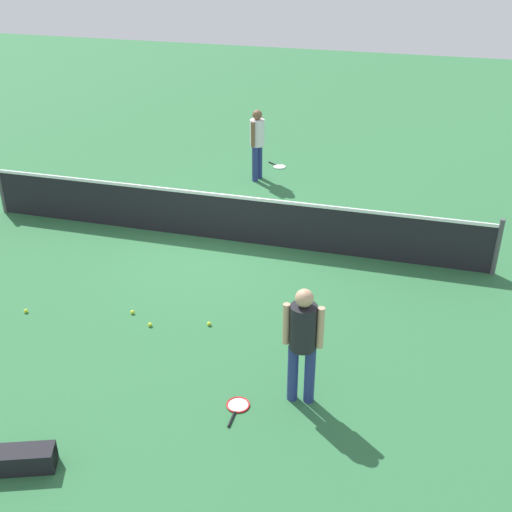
# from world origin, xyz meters

# --- Properties ---
(ground_plane) EXTENTS (40.00, 40.00, 0.00)m
(ground_plane) POSITION_xyz_m (0.00, 0.00, 0.00)
(ground_plane) COLOR #2D6B3D
(court_net) EXTENTS (10.09, 0.09, 1.07)m
(court_net) POSITION_xyz_m (0.00, 0.00, 0.50)
(court_net) COLOR #4C4C51
(court_net) RESTS_ON ground_plane
(player_near_side) EXTENTS (0.53, 0.36, 1.70)m
(player_near_side) POSITION_xyz_m (2.39, -4.20, 1.01)
(player_near_side) COLOR navy
(player_near_side) RESTS_ON ground_plane
(player_far_side) EXTENTS (0.41, 0.53, 1.70)m
(player_far_side) POSITION_xyz_m (-0.28, 3.29, 1.01)
(player_far_side) COLOR navy
(player_far_side) RESTS_ON ground_plane
(tennis_racket_near_player) EXTENTS (0.32, 0.58, 0.03)m
(tennis_racket_near_player) POSITION_xyz_m (1.63, -4.57, 0.01)
(tennis_racket_near_player) COLOR red
(tennis_racket_near_player) RESTS_ON ground_plane
(tennis_racket_far_player) EXTENTS (0.57, 0.48, 0.03)m
(tennis_racket_far_player) POSITION_xyz_m (0.02, 4.26, 0.01)
(tennis_racket_far_player) COLOR white
(tennis_racket_far_player) RESTS_ON ground_plane
(tennis_ball_near_player) EXTENTS (0.07, 0.07, 0.07)m
(tennis_ball_near_player) POSITION_xyz_m (-0.64, -2.92, 0.03)
(tennis_ball_near_player) COLOR #C6E033
(tennis_ball_near_player) RESTS_ON ground_plane
(tennis_ball_by_net) EXTENTS (0.07, 0.07, 0.07)m
(tennis_ball_by_net) POSITION_xyz_m (0.65, -2.90, 0.03)
(tennis_ball_by_net) COLOR #C6E033
(tennis_ball_by_net) RESTS_ON ground_plane
(tennis_ball_midcourt) EXTENTS (0.07, 0.07, 0.07)m
(tennis_ball_midcourt) POSITION_xyz_m (-0.23, -3.17, 0.03)
(tennis_ball_midcourt) COLOR #C6E033
(tennis_ball_midcourt) RESTS_ON ground_plane
(tennis_ball_baseline) EXTENTS (0.07, 0.07, 0.07)m
(tennis_ball_baseline) POSITION_xyz_m (-2.32, -3.35, 0.03)
(tennis_ball_baseline) COLOR #C6E033
(tennis_ball_baseline) RESTS_ON ground_plane
(equipment_bag) EXTENTS (0.85, 0.54, 0.28)m
(equipment_bag) POSITION_xyz_m (-0.45, -6.23, 0.14)
(equipment_bag) COLOR black
(equipment_bag) RESTS_ON ground_plane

